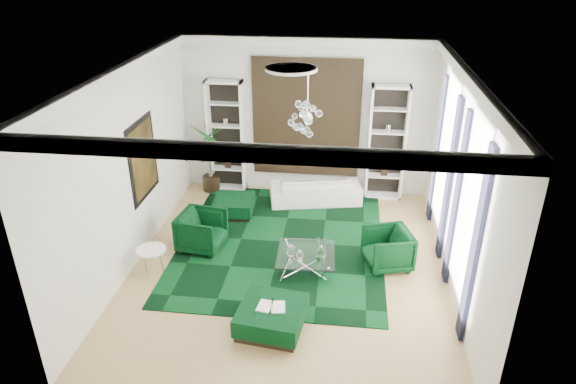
# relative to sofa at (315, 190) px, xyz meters

# --- Properties ---
(floor) EXTENTS (6.00, 7.00, 0.02)m
(floor) POSITION_rel_sofa_xyz_m (-0.31, -2.79, -0.33)
(floor) COLOR tan
(floor) RESTS_ON ground
(ceiling) EXTENTS (6.00, 7.00, 0.02)m
(ceiling) POSITION_rel_sofa_xyz_m (-0.31, -2.79, 3.49)
(ceiling) COLOR white
(ceiling) RESTS_ON ground
(wall_back) EXTENTS (6.00, 0.02, 3.80)m
(wall_back) POSITION_rel_sofa_xyz_m (-0.31, 0.72, 1.58)
(wall_back) COLOR silver
(wall_back) RESTS_ON ground
(wall_front) EXTENTS (6.00, 0.02, 3.80)m
(wall_front) POSITION_rel_sofa_xyz_m (-0.31, -6.30, 1.58)
(wall_front) COLOR silver
(wall_front) RESTS_ON ground
(wall_left) EXTENTS (0.02, 7.00, 3.80)m
(wall_left) POSITION_rel_sofa_xyz_m (-3.32, -2.79, 1.58)
(wall_left) COLOR silver
(wall_left) RESTS_ON ground
(wall_right) EXTENTS (0.02, 7.00, 3.80)m
(wall_right) POSITION_rel_sofa_xyz_m (2.70, -2.79, 1.58)
(wall_right) COLOR silver
(wall_right) RESTS_ON ground
(crown_molding) EXTENTS (6.00, 7.00, 0.18)m
(crown_molding) POSITION_rel_sofa_xyz_m (-0.31, -2.79, 3.38)
(crown_molding) COLOR white
(crown_molding) RESTS_ON ceiling
(ceiling_medallion) EXTENTS (0.90, 0.90, 0.05)m
(ceiling_medallion) POSITION_rel_sofa_xyz_m (-0.31, -2.49, 3.45)
(ceiling_medallion) COLOR white
(ceiling_medallion) RESTS_ON ceiling
(tapestry) EXTENTS (2.50, 0.06, 2.80)m
(tapestry) POSITION_rel_sofa_xyz_m (-0.31, 0.67, 1.58)
(tapestry) COLOR black
(tapestry) RESTS_ON wall_back
(shelving_left) EXTENTS (0.90, 0.38, 2.80)m
(shelving_left) POSITION_rel_sofa_xyz_m (-2.26, 0.52, 1.08)
(shelving_left) COLOR white
(shelving_left) RESTS_ON floor
(shelving_right) EXTENTS (0.90, 0.38, 2.80)m
(shelving_right) POSITION_rel_sofa_xyz_m (1.64, 0.52, 1.08)
(shelving_right) COLOR white
(shelving_right) RESTS_ON floor
(painting) EXTENTS (0.04, 1.30, 1.60)m
(painting) POSITION_rel_sofa_xyz_m (-3.28, -2.19, 1.53)
(painting) COLOR black
(painting) RESTS_ON wall_left
(window_near) EXTENTS (0.03, 1.10, 2.90)m
(window_near) POSITION_rel_sofa_xyz_m (2.68, -3.69, 1.58)
(window_near) COLOR white
(window_near) RESTS_ON wall_right
(curtain_near_a) EXTENTS (0.07, 0.30, 3.25)m
(curtain_near_a) POSITION_rel_sofa_xyz_m (2.64, -4.47, 1.33)
(curtain_near_a) COLOR black
(curtain_near_a) RESTS_ON floor
(curtain_near_b) EXTENTS (0.07, 0.30, 3.25)m
(curtain_near_b) POSITION_rel_sofa_xyz_m (2.64, -2.91, 1.33)
(curtain_near_b) COLOR black
(curtain_near_b) RESTS_ON floor
(window_far) EXTENTS (0.03, 1.10, 2.90)m
(window_far) POSITION_rel_sofa_xyz_m (2.68, -1.29, 1.58)
(window_far) COLOR white
(window_far) RESTS_ON wall_right
(curtain_far_a) EXTENTS (0.07, 0.30, 3.25)m
(curtain_far_a) POSITION_rel_sofa_xyz_m (2.64, -2.07, 1.33)
(curtain_far_a) COLOR black
(curtain_far_a) RESTS_ON floor
(curtain_far_b) EXTENTS (0.07, 0.30, 3.25)m
(curtain_far_b) POSITION_rel_sofa_xyz_m (2.64, -0.51, 1.33)
(curtain_far_b) COLOR black
(curtain_far_b) RESTS_ON floor
(rug) EXTENTS (4.20, 5.00, 0.02)m
(rug) POSITION_rel_sofa_xyz_m (-0.57, -1.97, -0.31)
(rug) COLOR black
(rug) RESTS_ON floor
(sofa) EXTENTS (2.30, 1.27, 0.63)m
(sofa) POSITION_rel_sofa_xyz_m (0.00, 0.00, 0.00)
(sofa) COLOR white
(sofa) RESTS_ON floor
(armchair_left) EXTENTS (0.99, 0.97, 0.80)m
(armchair_left) POSITION_rel_sofa_xyz_m (-2.16, -2.38, 0.08)
(armchair_left) COLOR black
(armchair_left) RESTS_ON floor
(armchair_right) EXTENTS (1.05, 1.04, 0.78)m
(armchair_right) POSITION_rel_sofa_xyz_m (1.58, -2.59, 0.07)
(armchair_right) COLOR black
(armchair_right) RESTS_ON floor
(coffee_table) EXTENTS (1.14, 1.14, 0.37)m
(coffee_table) POSITION_rel_sofa_xyz_m (0.03, -2.92, -0.13)
(coffee_table) COLOR white
(coffee_table) RESTS_ON floor
(ottoman_side) EXTENTS (0.93, 0.93, 0.39)m
(ottoman_side) POSITION_rel_sofa_xyz_m (-1.83, -0.85, -0.12)
(ottoman_side) COLOR black
(ottoman_side) RESTS_ON floor
(ottoman_front) EXTENTS (1.16, 1.16, 0.41)m
(ottoman_front) POSITION_rel_sofa_xyz_m (-0.37, -4.64, -0.11)
(ottoman_front) COLOR black
(ottoman_front) RESTS_ON floor
(book) EXTENTS (0.46, 0.31, 0.03)m
(book) POSITION_rel_sofa_xyz_m (-0.37, -4.64, 0.11)
(book) COLOR white
(book) RESTS_ON ottoman_front
(side_table) EXTENTS (0.57, 0.57, 0.53)m
(side_table) POSITION_rel_sofa_xyz_m (-2.84, -3.40, -0.05)
(side_table) COLOR white
(side_table) RESTS_ON floor
(palm) EXTENTS (1.80, 1.80, 2.32)m
(palm) POSITION_rel_sofa_xyz_m (-2.68, 0.36, 0.84)
(palm) COLOR #17571F
(palm) RESTS_ON floor
(chandelier) EXTENTS (1.06, 1.06, 0.72)m
(chandelier) POSITION_rel_sofa_xyz_m (-0.04, -2.26, 2.53)
(chandelier) COLOR white
(chandelier) RESTS_ON ceiling
(table_plant) EXTENTS (0.16, 0.14, 0.26)m
(table_plant) POSITION_rel_sofa_xyz_m (0.30, -3.15, 0.19)
(table_plant) COLOR #17571F
(table_plant) RESTS_ON coffee_table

